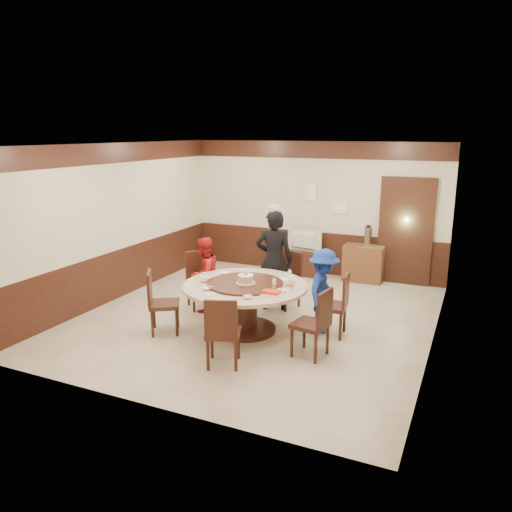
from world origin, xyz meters
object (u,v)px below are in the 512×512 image
at_px(person_standing, 274,260).
at_px(person_red, 204,274).
at_px(shrimp_platter, 271,293).
at_px(thermos, 368,237).
at_px(tv_stand, 302,263).
at_px(television, 303,241).
at_px(side_cabinet, 363,263).
at_px(banquet_table, 245,298).
at_px(person_blue, 324,291).
at_px(birthday_cake, 246,279).

relative_size(person_standing, person_red, 1.36).
bearing_deg(shrimp_platter, thermos, 81.15).
bearing_deg(tv_stand, thermos, 1.26).
distance_m(television, side_cabinet, 1.35).
xyz_separation_m(banquet_table, person_standing, (0.02, 1.11, 0.33)).
bearing_deg(tv_stand, side_cabinet, 1.32).
relative_size(person_red, person_blue, 0.99).
height_order(banquet_table, television, television).
bearing_deg(side_cabinet, television, -178.68).
distance_m(birthday_cake, side_cabinet, 3.59).
height_order(person_standing, person_red, person_standing).
distance_m(person_blue, shrimp_platter, 0.95).
height_order(birthday_cake, television, birthday_cake).
bearing_deg(person_standing, birthday_cake, 74.91).
relative_size(television, thermos, 2.09).
bearing_deg(thermos, banquet_table, -108.44).
xyz_separation_m(tv_stand, television, (0.00, 0.00, 0.48)).
bearing_deg(birthday_cake, banquet_table, 129.04).
xyz_separation_m(birthday_cake, tv_stand, (-0.26, 3.38, -0.60)).
xyz_separation_m(banquet_table, shrimp_platter, (0.55, -0.29, 0.24)).
bearing_deg(person_standing, person_blue, 134.38).
height_order(birthday_cake, tv_stand, birthday_cake).
distance_m(banquet_table, thermos, 3.58).
height_order(banquet_table, thermos, thermos).
bearing_deg(shrimp_platter, person_red, 152.26).
relative_size(banquet_table, person_red, 1.48).
bearing_deg(person_red, side_cabinet, 152.28).
height_order(person_red, shrimp_platter, person_red).
bearing_deg(television, tv_stand, -0.00).
relative_size(shrimp_platter, television, 0.38).
distance_m(person_blue, television, 3.15).
height_order(person_blue, tv_stand, person_blue).
bearing_deg(person_red, person_standing, 127.29).
bearing_deg(thermos, birthday_cake, -107.89).
height_order(person_standing, thermos, person_standing).
bearing_deg(banquet_table, tv_stand, 94.08).
distance_m(banquet_table, side_cabinet, 3.54).
distance_m(person_blue, side_cabinet, 2.90).
height_order(person_standing, television, person_standing).
height_order(banquet_table, person_red, person_red).
relative_size(birthday_cake, thermos, 0.76).
bearing_deg(thermos, television, -178.74).
bearing_deg(side_cabinet, person_red, -126.30).
relative_size(banquet_table, person_blue, 1.46).
bearing_deg(thermos, shrimp_platter, -98.85).
xyz_separation_m(banquet_table, birthday_cake, (0.03, -0.03, 0.31)).
xyz_separation_m(shrimp_platter, thermos, (0.57, 3.67, 0.16)).
bearing_deg(banquet_table, person_blue, 24.10).
relative_size(person_blue, birthday_cake, 4.50).
distance_m(shrimp_platter, side_cabinet, 3.73).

